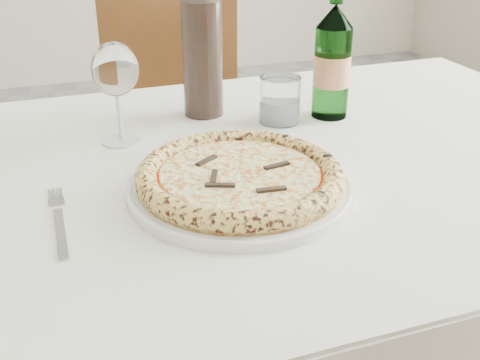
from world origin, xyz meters
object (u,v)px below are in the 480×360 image
at_px(plate, 240,187).
at_px(chair_far, 170,128).
at_px(dining_table, 220,214).
at_px(wine_bottle, 202,47).
at_px(pizza, 240,176).
at_px(beer_bottle, 332,62).
at_px(tumbler, 280,103).
at_px(wine_glass, 115,72).

bearing_deg(plate, chair_far, 84.64).
distance_m(dining_table, wine_bottle, 0.32).
distance_m(pizza, beer_bottle, 0.37).
relative_size(pizza, tumbler, 3.50).
distance_m(wine_glass, beer_bottle, 0.39).
xyz_separation_m(plate, wine_bottle, (0.04, 0.33, 0.12)).
bearing_deg(tumbler, wine_glass, -178.77).
relative_size(pizza, wine_glass, 1.71).
height_order(beer_bottle, wine_bottle, wine_bottle).
height_order(wine_glass, wine_bottle, wine_bottle).
distance_m(plate, tumbler, 0.30).
height_order(chair_far, beer_bottle, beer_bottle).
xyz_separation_m(wine_glass, tumbler, (0.29, 0.01, -0.09)).
relative_size(chair_far, pizza, 3.19).
xyz_separation_m(wine_glass, beer_bottle, (0.39, 0.00, -0.02)).
relative_size(plate, pizza, 1.09).
bearing_deg(tumbler, chair_far, 97.69).
xyz_separation_m(dining_table, wine_bottle, (0.04, 0.23, 0.22)).
height_order(plate, pizza, pizza).
bearing_deg(wine_bottle, wine_glass, -152.22).
bearing_deg(wine_bottle, tumbler, -34.73).
height_order(wine_glass, beer_bottle, beer_bottle).
height_order(tumbler, beer_bottle, beer_bottle).
relative_size(dining_table, chair_far, 1.58).
height_order(chair_far, pizza, chair_far).
relative_size(plate, wine_bottle, 1.06).
distance_m(dining_table, plate, 0.14).
distance_m(tumbler, wine_bottle, 0.17).
distance_m(wine_glass, tumbler, 0.30).
bearing_deg(tumbler, beer_bottle, -0.89).
distance_m(pizza, wine_bottle, 0.35).
height_order(wine_glass, tumbler, wine_glass).
distance_m(dining_table, beer_bottle, 0.35).
height_order(chair_far, wine_bottle, wine_bottle).
xyz_separation_m(chair_far, plate, (-0.08, -0.85, 0.23)).
height_order(dining_table, wine_bottle, wine_bottle).
bearing_deg(tumbler, dining_table, -137.37).
relative_size(chair_far, wine_glass, 5.46).
relative_size(dining_table, beer_bottle, 5.69).
bearing_deg(tumbler, plate, -122.92).
distance_m(wine_glass, wine_bottle, 0.19).
relative_size(chair_far, wine_bottle, 3.10).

